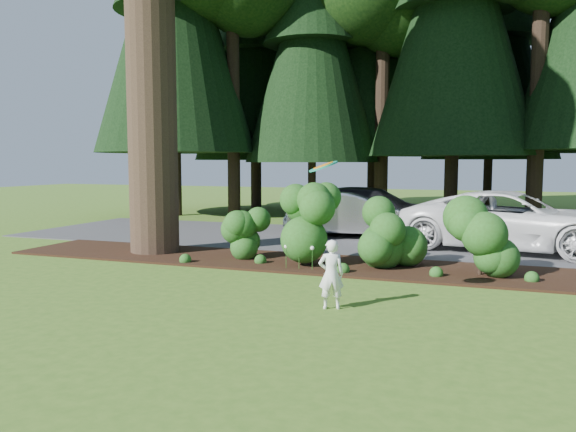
# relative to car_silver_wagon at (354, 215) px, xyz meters

# --- Properties ---
(ground) EXTENTS (80.00, 80.00, 0.00)m
(ground) POSITION_rel_car_silver_wagon_xyz_m (0.44, -8.06, -0.72)
(ground) COLOR #3A621C
(ground) RESTS_ON ground
(mulch_bed) EXTENTS (16.00, 2.50, 0.05)m
(mulch_bed) POSITION_rel_car_silver_wagon_xyz_m (0.44, -4.81, -0.70)
(mulch_bed) COLOR black
(mulch_bed) RESTS_ON ground
(driveway) EXTENTS (22.00, 6.00, 0.03)m
(driveway) POSITION_rel_car_silver_wagon_xyz_m (0.44, -0.56, -0.71)
(driveway) COLOR #38383A
(driveway) RESTS_ON ground
(shrub_row) EXTENTS (6.53, 1.60, 1.61)m
(shrub_row) POSITION_rel_car_silver_wagon_xyz_m (1.21, -4.92, 0.09)
(shrub_row) COLOR #244B17
(shrub_row) RESTS_ON ground
(lily_cluster) EXTENTS (0.69, 0.09, 0.57)m
(lily_cluster) POSITION_rel_car_silver_wagon_xyz_m (0.14, -5.66, -0.23)
(lily_cluster) COLOR #244B17
(lily_cluster) RESTS_ON ground
(car_silver_wagon) EXTENTS (4.36, 1.99, 1.39)m
(car_silver_wagon) POSITION_rel_car_silver_wagon_xyz_m (0.00, 0.00, 0.00)
(car_silver_wagon) COLOR #B2B2B7
(car_silver_wagon) RESTS_ON driveway
(car_white_suv) EXTENTS (6.05, 3.67, 1.57)m
(car_white_suv) POSITION_rel_car_silver_wagon_xyz_m (4.56, -1.21, 0.09)
(car_white_suv) COLOR white
(car_white_suv) RESTS_ON driveway
(car_dark_suv) EXTENTS (5.29, 2.34, 1.51)m
(car_dark_suv) POSITION_rel_car_silver_wagon_xyz_m (0.38, 0.92, 0.06)
(car_dark_suv) COLOR black
(car_dark_suv) RESTS_ON driveway
(child) EXTENTS (0.48, 0.40, 1.12)m
(child) POSITION_rel_car_silver_wagon_xyz_m (1.65, -8.44, -0.16)
(child) COLOR white
(child) RESTS_ON ground
(frisbee) EXTENTS (0.48, 0.47, 0.24)m
(frisbee) POSITION_rel_car_silver_wagon_xyz_m (1.53, -8.52, 1.57)
(frisbee) COLOR #1B957C
(frisbee) RESTS_ON ground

